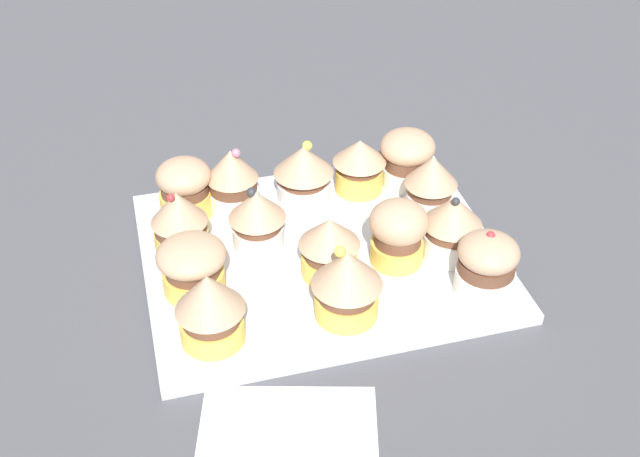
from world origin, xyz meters
The scene contains 18 objects.
ground_plane centered at (0.00, 0.00, -1.50)cm, with size 180.00×180.00×3.00cm, color #4C4C51.
baking_tray centered at (0.00, 0.00, 0.60)cm, with size 30.26×36.98×1.20cm.
cupcake_0 centered at (-10.41, -12.72, 4.67)cm, with size 6.08×6.08×6.78cm.
cupcake_1 centered at (-3.80, -14.06, 5.03)cm, with size 5.92×5.92×7.77cm.
cupcake_2 centered at (2.63, -13.68, 4.37)cm, with size 6.89×6.89×6.00cm.
cupcake_3 centered at (9.84, -12.97, 5.24)cm, with size 6.49×6.49×7.74cm.
cupcake_4 centered at (-9.98, -7.42, 5.05)cm, with size 5.81×5.81×7.97cm.
cupcake_5 centered at (-2.73, -6.08, 4.84)cm, with size 6.09×6.09×7.24cm.
cupcake_6 centered at (-9.57, 0.63, 4.94)cm, with size 6.82×6.82×7.45cm.
cupcake_7 centered at (3.65, -0.07, 4.82)cm, with size 6.26×6.26×6.88cm.
cupcake_8 centered at (9.85, -0.23, 5.28)cm, with size 6.85×6.85×8.08cm.
cupcake_9 centered at (-9.90, 7.33, 4.68)cm, with size 6.18×6.18×6.62cm.
cupcake_10 centered at (3.49, 7.33, 4.94)cm, with size 6.10×6.10×7.18cm.
cupcake_11 centered at (-9.84, 13.11, 4.72)cm, with size 6.43×6.43×6.73cm.
cupcake_12 centered at (-3.88, 13.76, 4.97)cm, with size 5.94×5.94×7.13cm.
cupcake_13 centered at (3.84, 13.11, 4.88)cm, with size 6.21×6.21×7.53cm.
cupcake_14 centered at (10.08, 14.25, 4.54)cm, with size 6.07×6.07×6.86cm.
napkin centered at (23.83, -9.18, 0.30)cm, with size 14.85×15.18×0.60cm, color white.
Camera 1 is at (63.68, -16.93, 55.95)cm, focal length 45.19 mm.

